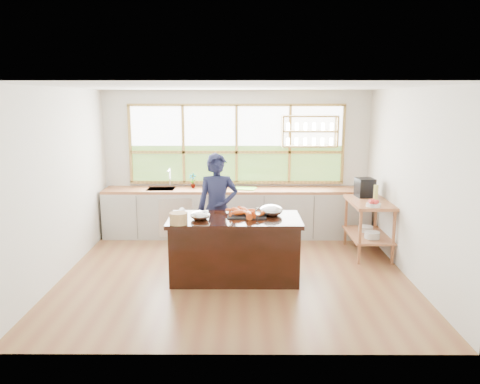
{
  "coord_description": "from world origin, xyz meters",
  "views": [
    {
      "loc": [
        0.1,
        -6.56,
        2.54
      ],
      "look_at": [
        0.07,
        0.15,
        1.2
      ],
      "focal_mm": 35.0,
      "sensor_mm": 36.0,
      "label": 1
    }
  ],
  "objects_px": {
    "cook": "(218,209)",
    "wicker_basket": "(179,218)",
    "espresso_machine": "(365,188)",
    "island": "(235,248)"
  },
  "relations": [
    {
      "from": "cook",
      "to": "espresso_machine",
      "type": "bearing_deg",
      "value": 14.31
    },
    {
      "from": "cook",
      "to": "wicker_basket",
      "type": "distance_m",
      "value": 1.11
    },
    {
      "from": "island",
      "to": "wicker_basket",
      "type": "height_order",
      "value": "wicker_basket"
    },
    {
      "from": "espresso_machine",
      "to": "island",
      "type": "bearing_deg",
      "value": -153.56
    },
    {
      "from": "island",
      "to": "espresso_machine",
      "type": "xyz_separation_m",
      "value": [
        2.19,
        1.43,
        0.61
      ]
    },
    {
      "from": "cook",
      "to": "wicker_basket",
      "type": "relative_size",
      "value": 7.11
    },
    {
      "from": "island",
      "to": "wicker_basket",
      "type": "relative_size",
      "value": 7.61
    },
    {
      "from": "wicker_basket",
      "to": "espresso_machine",
      "type": "bearing_deg",
      "value": 31.24
    },
    {
      "from": "wicker_basket",
      "to": "island",
      "type": "bearing_deg",
      "value": 25.03
    },
    {
      "from": "cook",
      "to": "wicker_basket",
      "type": "height_order",
      "value": "cook"
    }
  ]
}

